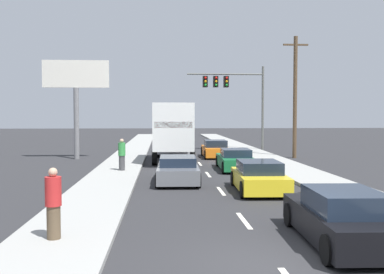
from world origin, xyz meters
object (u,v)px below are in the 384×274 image
at_px(car_orange, 215,149).
at_px(roadside_billboard, 76,87).
at_px(car_black, 341,218).
at_px(pedestrian_near_corner, 53,204).
at_px(car_green, 235,160).
at_px(pedestrian_mid_block, 122,155).
at_px(car_gray, 178,170).
at_px(utility_pole_mid, 295,96).
at_px(car_yellow, 259,177).
at_px(traffic_signal_mast, 229,88).
at_px(box_truck, 174,129).

distance_m(car_orange, roadside_billboard, 10.78).
relative_size(car_black, pedestrian_near_corner, 2.57).
distance_m(car_green, pedestrian_mid_block, 6.33).
height_order(car_gray, utility_pole_mid, utility_pole_mid).
bearing_deg(pedestrian_near_corner, utility_pole_mid, 59.52).
distance_m(car_yellow, roadside_billboard, 17.55).
xyz_separation_m(car_orange, traffic_signal_mast, (1.90, 5.94, 4.84)).
xyz_separation_m(car_black, pedestrian_mid_block, (-6.38, 13.39, 0.37)).
height_order(car_orange, pedestrian_near_corner, pedestrian_near_corner).
relative_size(car_green, car_black, 1.04).
bearing_deg(utility_pole_mid, car_orange, 171.51).
xyz_separation_m(utility_pole_mid, pedestrian_mid_block, (-11.61, -7.44, -3.49)).
bearing_deg(pedestrian_mid_block, traffic_signal_mast, 60.98).
bearing_deg(roadside_billboard, car_yellow, -54.56).
bearing_deg(car_orange, utility_pole_mid, -8.49).
bearing_deg(pedestrian_near_corner, car_green, 64.47).
bearing_deg(pedestrian_mid_block, car_orange, 54.12).
height_order(car_gray, car_orange, car_orange).
bearing_deg(box_truck, pedestrian_mid_block, -118.55).
height_order(car_green, roadside_billboard, roadside_billboard).
distance_m(box_truck, utility_pole_mid, 9.28).
bearing_deg(car_black, pedestrian_near_corner, 176.84).
bearing_deg(traffic_signal_mast, utility_pole_mid, -61.22).
height_order(box_truck, roadside_billboard, roadside_billboard).
relative_size(car_yellow, roadside_billboard, 0.60).
bearing_deg(car_gray, pedestrian_near_corner, -108.93).
xyz_separation_m(car_gray, car_black, (3.53, -9.94, 0.05)).
bearing_deg(car_yellow, car_green, 88.23).
distance_m(car_black, utility_pole_mid, 21.82).
bearing_deg(pedestrian_near_corner, car_yellow, 46.93).
distance_m(car_yellow, traffic_signal_mast, 20.98).
bearing_deg(car_gray, car_green, 52.39).
bearing_deg(car_green, car_orange, 91.95).
bearing_deg(car_yellow, pedestrian_near_corner, -133.07).
height_order(car_gray, pedestrian_mid_block, pedestrian_mid_block).
xyz_separation_m(car_orange, car_green, (0.25, -7.33, -0.03)).
relative_size(car_green, car_yellow, 1.09).
distance_m(car_gray, car_orange, 12.14).
bearing_deg(roadside_billboard, utility_pole_mid, -1.07).
distance_m(car_yellow, car_black, 7.29).
height_order(car_yellow, car_black, car_black).
relative_size(box_truck, pedestrian_mid_block, 4.52).
bearing_deg(utility_pole_mid, pedestrian_mid_block, -147.34).
height_order(car_yellow, pedestrian_mid_block, pedestrian_mid_block).
height_order(car_gray, traffic_signal_mast, traffic_signal_mast).
distance_m(box_truck, pedestrian_near_corner, 18.65).
xyz_separation_m(traffic_signal_mast, pedestrian_mid_block, (-7.89, -14.22, -4.44)).
relative_size(car_black, roadside_billboard, 0.63).
xyz_separation_m(car_yellow, utility_pole_mid, (5.59, 13.55, 3.89)).
bearing_deg(car_gray, car_black, -70.43).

